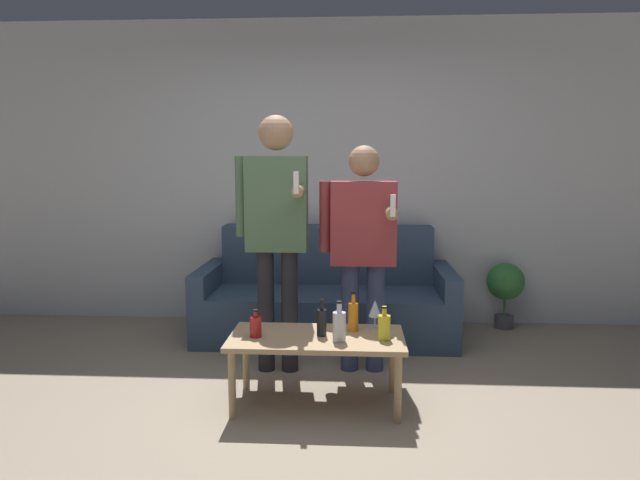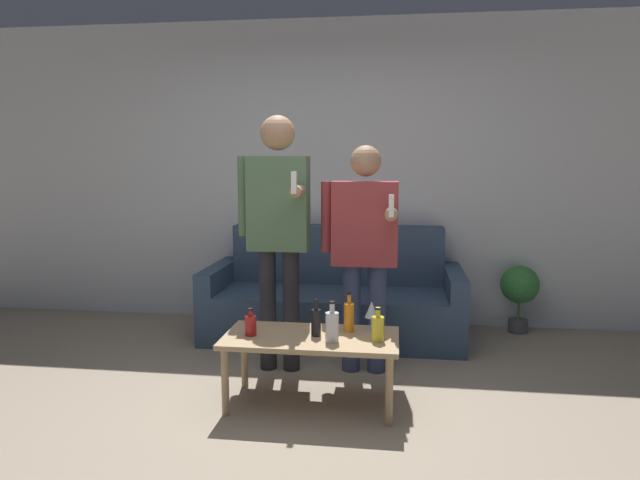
{
  "view_description": "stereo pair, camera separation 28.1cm",
  "coord_description": "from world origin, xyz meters",
  "px_view_note": "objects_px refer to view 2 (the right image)",
  "views": [
    {
      "loc": [
        0.31,
        -2.91,
        1.48
      ],
      "look_at": [
        0.08,
        0.83,
        0.95
      ],
      "focal_mm": 32.0,
      "sensor_mm": 36.0,
      "label": 1
    },
    {
      "loc": [
        0.59,
        -2.89,
        1.48
      ],
      "look_at": [
        0.08,
        0.83,
        0.95
      ],
      "focal_mm": 32.0,
      "sensor_mm": 36.0,
      "label": 2
    }
  ],
  "objects_px": {
    "couch": "(334,298)",
    "bottle_orange": "(316,321)",
    "person_standing_left": "(278,221)",
    "person_standing_right": "(364,243)",
    "coffee_table": "(311,344)"
  },
  "relations": [
    {
      "from": "couch",
      "to": "bottle_orange",
      "type": "height_order",
      "value": "couch"
    },
    {
      "from": "bottle_orange",
      "to": "person_standing_right",
      "type": "height_order",
      "value": "person_standing_right"
    },
    {
      "from": "coffee_table",
      "to": "person_standing_left",
      "type": "xyz_separation_m",
      "value": [
        -0.31,
        0.56,
        0.68
      ]
    },
    {
      "from": "bottle_orange",
      "to": "person_standing_right",
      "type": "bearing_deg",
      "value": 67.43
    },
    {
      "from": "couch",
      "to": "person_standing_left",
      "type": "relative_size",
      "value": 1.19
    },
    {
      "from": "couch",
      "to": "person_standing_left",
      "type": "distance_m",
      "value": 1.18
    },
    {
      "from": "couch",
      "to": "bottle_orange",
      "type": "relative_size",
      "value": 9.45
    },
    {
      "from": "couch",
      "to": "person_standing_left",
      "type": "height_order",
      "value": "person_standing_left"
    },
    {
      "from": "couch",
      "to": "person_standing_right",
      "type": "xyz_separation_m",
      "value": [
        0.29,
        -0.81,
        0.6
      ]
    },
    {
      "from": "couch",
      "to": "coffee_table",
      "type": "xyz_separation_m",
      "value": [
        0.01,
        -1.41,
        0.07
      ]
    },
    {
      "from": "person_standing_right",
      "to": "bottle_orange",
      "type": "bearing_deg",
      "value": -112.57
    },
    {
      "from": "couch",
      "to": "coffee_table",
      "type": "bearing_deg",
      "value": -89.48
    },
    {
      "from": "couch",
      "to": "bottle_orange",
      "type": "xyz_separation_m",
      "value": [
        0.04,
        -1.41,
        0.21
      ]
    },
    {
      "from": "person_standing_right",
      "to": "person_standing_left",
      "type": "bearing_deg",
      "value": -175.58
    },
    {
      "from": "bottle_orange",
      "to": "person_standing_right",
      "type": "xyz_separation_m",
      "value": [
        0.25,
        0.6,
        0.39
      ]
    }
  ]
}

